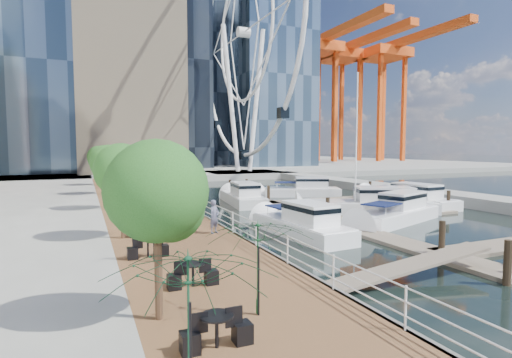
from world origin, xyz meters
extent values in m
plane|color=black|center=(0.00, 0.00, 0.00)|extent=(520.00, 520.00, 0.00)
cube|color=brown|center=(-9.00, 15.00, 0.50)|extent=(6.00, 60.00, 1.00)
cube|color=#595954|center=(-6.00, 15.00, 0.50)|extent=(0.25, 60.00, 1.00)
cube|color=gray|center=(0.00, 102.00, 0.50)|extent=(200.00, 114.00, 1.00)
cube|color=gray|center=(20.00, 20.00, 0.50)|extent=(4.00, 60.00, 1.00)
cube|color=gray|center=(14.00, 52.00, 0.50)|extent=(14.00, 12.00, 1.00)
cube|color=#6D6051|center=(3.00, 10.00, 0.10)|extent=(2.00, 32.00, 0.20)
cube|color=#6D6051|center=(9.00, 8.00, 0.10)|extent=(12.00, 2.00, 0.20)
cube|color=#6D6051|center=(9.00, 18.00, 0.10)|extent=(12.00, 2.00, 0.20)
cylinder|color=white|center=(11.50, 52.00, 14.00)|extent=(0.80, 0.80, 26.00)
cylinder|color=white|center=(16.50, 52.00, 14.00)|extent=(0.80, 0.80, 26.00)
torus|color=white|center=(14.00, 52.00, 26.00)|extent=(0.70, 44.70, 44.70)
cylinder|color=#3F2B1C|center=(-11.40, -6.00, 2.20)|extent=(0.20, 0.20, 2.40)
sphere|color=#265B1E|center=(-11.40, -6.00, 4.30)|extent=(2.60, 2.60, 2.60)
cylinder|color=#3F2B1C|center=(-11.40, 4.00, 2.20)|extent=(0.20, 0.20, 2.40)
sphere|color=#265B1E|center=(-11.40, 4.00, 4.30)|extent=(2.60, 2.60, 2.60)
cylinder|color=#3F2B1C|center=(-11.40, 14.00, 2.20)|extent=(0.20, 0.20, 2.40)
sphere|color=#265B1E|center=(-11.40, 14.00, 4.30)|extent=(2.60, 2.60, 2.60)
cylinder|color=#3F2B1C|center=(-11.40, 24.00, 2.20)|extent=(0.20, 0.20, 2.40)
sphere|color=#265B1E|center=(-11.40, 24.00, 4.30)|extent=(2.60, 2.60, 2.60)
cylinder|color=#3F2B1C|center=(-11.40, 34.00, 2.20)|extent=(0.20, 0.20, 2.40)
sphere|color=#265B1E|center=(-11.40, 34.00, 4.30)|extent=(2.60, 2.60, 2.60)
imported|color=#4E5069|center=(-7.00, 3.28, 1.86)|extent=(0.75, 0.69, 1.72)
imported|color=#82615A|center=(-8.33, 19.29, 1.84)|extent=(0.93, 1.01, 1.68)
imported|color=#30353C|center=(-9.09, 28.10, 1.89)|extent=(1.12, 0.70, 1.77)
imported|color=#0E3620|center=(-11.50, -9.69, 2.35)|extent=(3.17, 3.22, 2.70)
imported|color=#0E3519|center=(-8.97, -6.81, 2.27)|extent=(3.09, 3.13, 2.53)
imported|color=#0E3617|center=(-10.68, -0.74, 2.20)|extent=(3.32, 3.35, 2.41)
camera|label=1|loc=(-13.06, -16.07, 5.37)|focal=28.00mm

